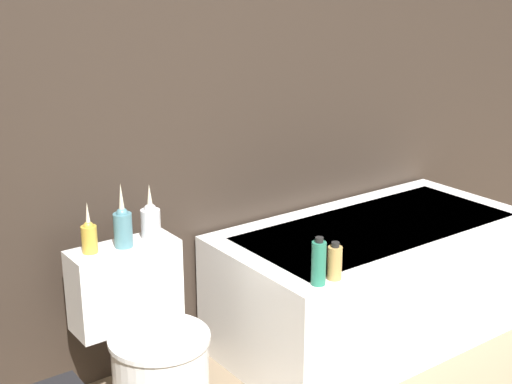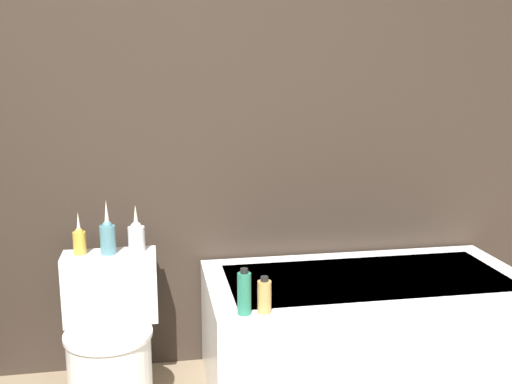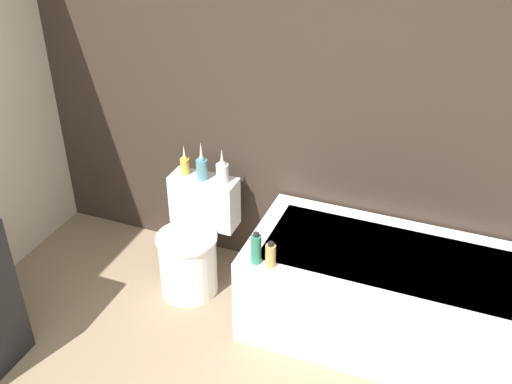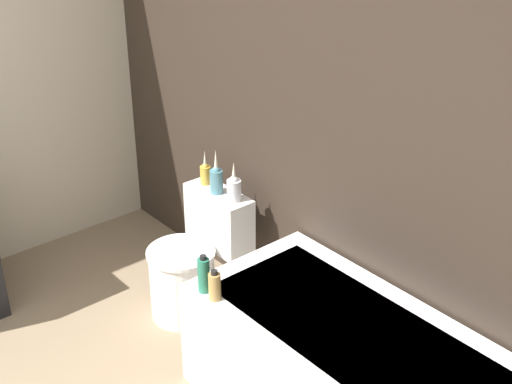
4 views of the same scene
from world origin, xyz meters
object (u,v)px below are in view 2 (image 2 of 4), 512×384
Objects in this scene: vase_bronze at (136,235)px; bathtub at (365,332)px; vase_silver at (108,236)px; shampoo_bottle_short at (264,296)px; toilet at (111,347)px; vase_gold at (79,240)px; shampoo_bottle_tall at (244,293)px.

bathtub is at bearing -10.78° from vase_bronze.
bathtub is 1.21m from vase_bronze.
bathtub is 6.76× the size of vase_bronze.
shampoo_bottle_short is at bearing -38.11° from vase_silver.
vase_bronze is at bearing 8.61° from vase_silver.
toilet is at bearing 152.80° from shampoo_bottle_short.
shampoo_bottle_short is (0.52, -0.53, -0.13)m from vase_bronze.
vase_bronze is (-1.09, 0.21, 0.49)m from bathtub.
vase_silver reaches higher than toilet.
vase_bronze is (0.13, 0.02, -0.01)m from vase_silver.
vase_gold is at bearing 170.75° from vase_silver.
bathtub is 1.45m from vase_gold.
bathtub is 9.87× the size of shampoo_bottle_short.
vase_silver is at bearing -171.39° from vase_bronze.
vase_bronze reaches higher than vase_gold.
bathtub is at bearing -8.73° from vase_silver.
vase_gold is 0.13m from vase_silver.
toilet is at bearing 179.49° from bathtub.
vase_gold is at bearing 179.67° from vase_bronze.
vase_bronze is at bearing 134.40° from shampoo_bottle_short.
shampoo_bottle_short is at bearing -27.20° from toilet.
shampoo_bottle_tall is at bearing -37.25° from vase_gold.
vase_bronze reaches higher than shampoo_bottle_short.
shampoo_bottle_tall is at bearing -41.95° from vase_silver.
vase_gold is 0.88m from shampoo_bottle_tall.
shampoo_bottle_short is at bearing -150.21° from bathtub.
toilet is 2.68× the size of vase_silver.
toilet is 0.52m from vase_bronze.
shampoo_bottle_short is (0.65, -0.33, 0.33)m from toilet.
toilet is 3.07× the size of vase_bronze.
shampoo_bottle_short reaches higher than toilet.
vase_gold is (-0.13, 0.20, 0.46)m from toilet.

